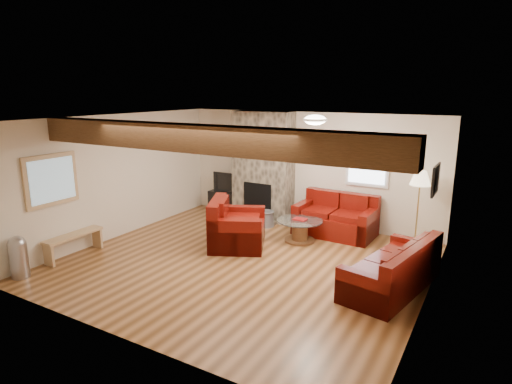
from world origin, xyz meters
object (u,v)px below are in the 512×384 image
(sofa_three, at_px, (392,265))
(television, at_px, (230,182))
(armchair_red, at_px, (238,223))
(coffee_table, at_px, (300,231))
(tv_cabinet, at_px, (230,202))
(loveseat, at_px, (335,215))
(floor_lamp, at_px, (420,182))

(sofa_three, relative_size, television, 2.33)
(armchair_red, bearing_deg, coffee_table, -73.88)
(armchair_red, bearing_deg, tv_cabinet, 11.18)
(loveseat, relative_size, floor_lamp, 1.07)
(sofa_three, height_order, armchair_red, armchair_red)
(loveseat, relative_size, tv_cabinet, 1.52)
(tv_cabinet, bearing_deg, coffee_table, -23.79)
(coffee_table, relative_size, floor_lamp, 0.61)
(television, bearing_deg, sofa_three, -27.10)
(sofa_three, xyz_separation_m, loveseat, (-1.60, 1.96, 0.05))
(armchair_red, xyz_separation_m, coffee_table, (0.94, 0.84, -0.24))
(sofa_three, distance_m, armchair_red, 3.04)
(loveseat, xyz_separation_m, coffee_table, (-0.47, -0.73, -0.21))
(loveseat, height_order, tv_cabinet, loveseat)
(sofa_three, bearing_deg, television, -105.74)
(armchair_red, bearing_deg, television, 11.18)
(coffee_table, xyz_separation_m, tv_cabinet, (-2.34, 1.03, 0.04))
(loveseat, height_order, floor_lamp, floor_lamp)
(tv_cabinet, bearing_deg, armchair_red, -53.17)
(sofa_three, height_order, floor_lamp, floor_lamp)
(floor_lamp, bearing_deg, tv_cabinet, 177.27)
(coffee_table, xyz_separation_m, television, (-2.34, 1.03, 0.55))
(sofa_three, xyz_separation_m, tv_cabinet, (-4.42, 2.26, -0.11))
(floor_lamp, bearing_deg, loveseat, -176.77)
(loveseat, bearing_deg, coffee_table, -120.92)
(tv_cabinet, bearing_deg, loveseat, -6.08)
(armchair_red, relative_size, television, 1.37)
(armchair_red, height_order, coffee_table, armchair_red)
(tv_cabinet, bearing_deg, television, 0.00)
(sofa_three, distance_m, coffee_table, 2.42)
(loveseat, bearing_deg, television, 175.78)
(tv_cabinet, height_order, television, television)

